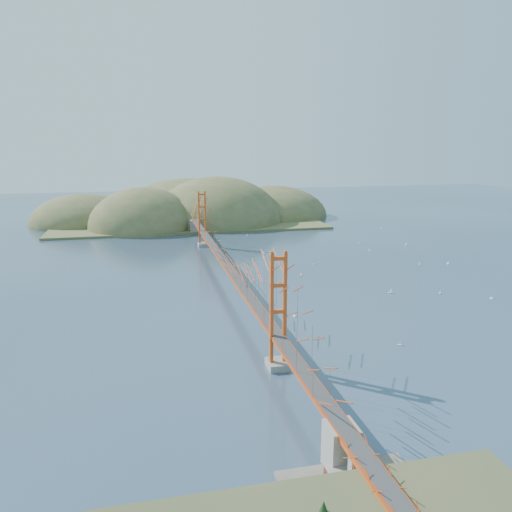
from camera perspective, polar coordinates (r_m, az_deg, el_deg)
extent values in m
plane|color=#293B52|center=(77.60, -3.40, -3.28)|extent=(320.00, 320.00, 0.00)
cube|color=gray|center=(49.93, 2.48, -12.26)|extent=(2.00, 2.40, 0.70)
cube|color=gray|center=(106.39, -6.09, 1.30)|extent=(2.00, 2.40, 0.70)
cube|color=#B63F14|center=(76.75, -3.43, -0.91)|extent=(1.40, 92.00, 0.16)
cube|color=#B63F14|center=(76.79, -3.43, -1.05)|extent=(1.33, 92.00, 0.24)
cube|color=#38383A|center=(76.72, -3.43, -0.84)|extent=(1.19, 92.00, 0.03)
cube|color=gray|center=(36.08, 9.69, -20.79)|extent=(2.00, 2.20, 3.30)
cube|color=gray|center=(121.80, -7.02, 3.37)|extent=(2.20, 2.60, 3.30)
cube|color=#B63F14|center=(30.73, 14.48, -24.00)|extent=(1.40, 12.00, 0.16)
cube|color=#B63F14|center=(30.88, 14.45, -24.37)|extent=(1.33, 12.00, 0.30)
cube|color=gray|center=(33.24, 12.57, -24.62)|extent=(0.50, 0.70, 2.95)
cube|color=gray|center=(34.68, 11.05, -22.75)|extent=(0.50, 0.70, 2.95)
cube|color=#59544C|center=(35.12, 11.30, -25.00)|extent=(9.00, 6.00, 0.24)
cube|color=maroon|center=(35.47, 11.48, -23.58)|extent=(3.70, 2.30, 0.75)
cube|color=gray|center=(35.22, 11.52, -23.02)|extent=(3.70, 2.30, 0.10)
cylinder|color=white|center=(34.96, 11.55, -22.42)|extent=(0.03, 0.03, 1.00)
cube|color=olive|center=(139.72, -7.79, 3.98)|extent=(70.00, 40.00, 0.60)
ellipsoid|color=olive|center=(131.33, -12.68, 3.11)|extent=(28.00, 28.00, 21.00)
ellipsoid|color=olive|center=(138.72, -4.41, 3.89)|extent=(36.00, 36.00, 25.00)
ellipsoid|color=olive|center=(150.09, 1.96, 4.60)|extent=(32.00, 32.00, 18.00)
ellipsoid|color=olive|center=(144.06, -19.11, 3.55)|extent=(28.00, 28.00, 16.00)
ellipsoid|color=olive|center=(153.73, -7.52, 4.70)|extent=(44.00, 44.00, 22.00)
cube|color=white|center=(97.13, 21.14, -0.80)|extent=(0.31, 0.55, 0.10)
cylinder|color=white|center=(97.07, 21.15, -0.63)|extent=(0.02, 0.02, 0.57)
cube|color=white|center=(98.53, 0.87, 0.27)|extent=(0.59, 0.59, 0.11)
cylinder|color=white|center=(98.46, 0.87, 0.47)|extent=(0.02, 0.02, 0.68)
cube|color=white|center=(78.13, 25.32, -4.37)|extent=(0.20, 0.56, 0.10)
cylinder|color=white|center=(78.04, 25.34, -4.16)|extent=(0.02, 0.02, 0.61)
cube|color=white|center=(94.55, 18.16, -0.92)|extent=(0.51, 0.51, 0.10)
cylinder|color=white|center=(94.48, 18.17, -0.75)|extent=(0.02, 0.02, 0.59)
cube|color=white|center=(77.62, 20.28, -4.02)|extent=(0.55, 0.61, 0.11)
cylinder|color=white|center=(77.53, 20.30, -3.78)|extent=(0.02, 0.02, 0.68)
cube|color=white|center=(94.18, 1.91, -0.33)|extent=(0.52, 0.42, 0.09)
cylinder|color=white|center=(94.12, 1.91, -0.17)|extent=(0.01, 0.01, 0.56)
cube|color=white|center=(90.57, 6.60, -0.95)|extent=(0.46, 0.44, 0.09)
cylinder|color=white|center=(90.51, 6.60, -0.79)|extent=(0.01, 0.01, 0.52)
cube|color=white|center=(83.32, 5.17, -2.13)|extent=(0.31, 0.61, 0.11)
cylinder|color=white|center=(83.24, 5.17, -1.91)|extent=(0.02, 0.02, 0.64)
cube|color=white|center=(111.40, 11.66, 1.48)|extent=(0.49, 0.55, 0.10)
cylinder|color=white|center=(111.34, 11.67, 1.63)|extent=(0.02, 0.02, 0.61)
cube|color=white|center=(75.77, 15.13, -4.06)|extent=(0.64, 0.30, 0.11)
cylinder|color=white|center=(75.67, 15.15, -3.82)|extent=(0.02, 0.02, 0.67)
cube|color=white|center=(63.87, 4.41, -6.82)|extent=(0.30, 0.64, 0.11)
cylinder|color=white|center=(63.76, 4.41, -6.54)|extent=(0.02, 0.02, 0.67)
cube|color=white|center=(57.22, 16.12, -9.73)|extent=(0.50, 0.37, 0.09)
cylinder|color=white|center=(57.12, 16.14, -9.49)|extent=(0.01, 0.01, 0.52)
cube|color=white|center=(111.34, 16.78, 1.19)|extent=(0.63, 0.40, 0.11)
cylinder|color=white|center=(111.28, 16.79, 1.35)|extent=(0.02, 0.02, 0.65)
cube|color=white|center=(103.37, 12.81, 0.54)|extent=(0.58, 0.21, 0.10)
cylinder|color=white|center=(103.30, 12.82, 0.71)|extent=(0.02, 0.02, 0.62)
cube|color=white|center=(97.09, 21.09, -0.80)|extent=(0.23, 0.60, 0.11)
cylinder|color=white|center=(97.02, 21.10, -0.61)|extent=(0.02, 0.02, 0.64)
cube|color=white|center=(118.38, -1.03, 2.40)|extent=(0.49, 0.26, 0.09)
cylinder|color=white|center=(118.33, -1.03, 2.52)|extent=(0.01, 0.01, 0.51)
cube|color=white|center=(131.66, 14.10, 3.08)|extent=(0.20, 0.51, 0.09)
cylinder|color=white|center=(131.62, 14.11, 3.20)|extent=(0.01, 0.01, 0.54)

